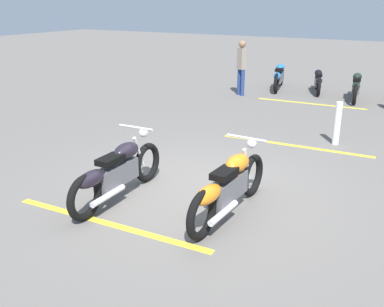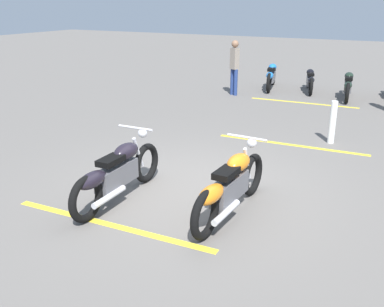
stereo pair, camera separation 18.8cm
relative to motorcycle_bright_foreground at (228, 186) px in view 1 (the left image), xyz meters
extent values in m
plane|color=#66605B|center=(0.65, 0.85, -0.46)|extent=(60.00, 60.00, 0.00)
torus|color=black|center=(0.84, -0.03, -0.13)|extent=(0.67, 0.14, 0.67)
torus|color=black|center=(-0.72, 0.03, -0.13)|extent=(0.67, 0.14, 0.67)
cube|color=#59595E|center=(0.01, 0.00, -0.04)|extent=(0.85, 0.25, 0.32)
ellipsoid|color=orange|center=(0.28, -0.01, 0.26)|extent=(0.53, 0.30, 0.24)
ellipsoid|color=orange|center=(-0.56, 0.03, 0.10)|extent=(0.57, 0.26, 0.22)
cube|color=black|center=(-0.12, 0.01, 0.24)|extent=(0.45, 0.26, 0.09)
cylinder|color=silver|center=(0.61, -0.02, 0.13)|extent=(0.27, 0.07, 0.56)
cylinder|color=silver|center=(0.56, -0.02, 0.56)|extent=(0.06, 0.62, 0.04)
sphere|color=silver|center=(0.76, -0.03, 0.42)|extent=(0.15, 0.15, 0.15)
cylinder|color=silver|center=(-0.40, -0.12, -0.20)|extent=(0.70, 0.12, 0.09)
torus|color=black|center=(0.50, 1.72, -0.13)|extent=(0.67, 0.13, 0.67)
torus|color=black|center=(-1.06, 1.69, -0.13)|extent=(0.67, 0.13, 0.67)
cube|color=#59595E|center=(-0.33, 1.70, -0.04)|extent=(0.84, 0.24, 0.32)
ellipsoid|color=black|center=(-0.06, 1.71, 0.26)|extent=(0.53, 0.29, 0.24)
ellipsoid|color=black|center=(-0.90, 1.69, 0.10)|extent=(0.57, 0.25, 0.22)
cube|color=black|center=(-0.46, 1.70, 0.24)|extent=(0.45, 0.25, 0.09)
cylinder|color=silver|center=(0.27, 1.72, 0.13)|extent=(0.27, 0.06, 0.56)
cylinder|color=silver|center=(0.22, 1.72, 0.56)|extent=(0.05, 0.62, 0.04)
sphere|color=silver|center=(0.42, 1.72, 0.42)|extent=(0.15, 0.15, 0.15)
cylinder|color=silver|center=(-0.73, 1.56, -0.20)|extent=(0.70, 0.11, 0.09)
torus|color=black|center=(9.63, -0.09, -0.15)|extent=(0.64, 0.19, 0.63)
torus|color=black|center=(8.17, -0.30, -0.15)|extent=(0.64, 0.19, 0.63)
cube|color=#59595E|center=(8.85, -0.20, -0.07)|extent=(0.82, 0.32, 0.30)
ellipsoid|color=black|center=(9.11, -0.17, 0.22)|extent=(0.53, 0.33, 0.23)
ellipsoid|color=black|center=(8.32, -0.28, 0.07)|extent=(0.56, 0.30, 0.21)
cube|color=black|center=(8.73, -0.22, 0.20)|extent=(0.44, 0.28, 0.09)
torus|color=black|center=(10.12, 1.30, -0.17)|extent=(0.58, 0.26, 0.58)
torus|color=black|center=(8.83, 0.91, -0.17)|extent=(0.58, 0.26, 0.58)
cube|color=#59595E|center=(9.43, 1.09, -0.10)|extent=(0.75, 0.39, 0.28)
ellipsoid|color=black|center=(9.66, 1.16, 0.16)|extent=(0.50, 0.36, 0.21)
ellipsoid|color=black|center=(8.96, 0.95, 0.02)|extent=(0.52, 0.34, 0.19)
cube|color=black|center=(9.32, 1.06, 0.14)|extent=(0.42, 0.31, 0.08)
torus|color=black|center=(10.14, 2.57, -0.13)|extent=(0.67, 0.24, 0.66)
torus|color=black|center=(8.63, 2.25, -0.13)|extent=(0.67, 0.24, 0.66)
cube|color=#59595E|center=(9.33, 2.40, -0.05)|extent=(0.86, 0.39, 0.32)
ellipsoid|color=blue|center=(9.59, 2.46, 0.25)|extent=(0.56, 0.38, 0.24)
ellipsoid|color=blue|center=(8.78, 2.28, 0.09)|extent=(0.59, 0.35, 0.22)
cube|color=black|center=(9.21, 2.38, 0.23)|extent=(0.47, 0.32, 0.09)
cylinder|color=navy|center=(7.84, 3.23, -0.05)|extent=(0.12, 0.12, 0.83)
cylinder|color=navy|center=(7.76, 3.08, -0.05)|extent=(0.12, 0.12, 0.83)
cube|color=gray|center=(7.80, 3.16, 0.70)|extent=(0.28, 0.30, 0.66)
sphere|color=#8C664C|center=(7.80, 3.16, 1.16)|extent=(0.23, 0.23, 0.23)
cylinder|color=white|center=(4.11, -0.63, 0.00)|extent=(0.14, 0.14, 0.92)
cube|color=yellow|center=(-1.01, 1.34, -0.46)|extent=(0.23, 3.20, 0.01)
cube|color=yellow|center=(3.58, 0.09, -0.46)|extent=(0.23, 3.20, 0.01)
cube|color=yellow|center=(7.69, 0.85, -0.46)|extent=(0.23, 3.20, 0.01)
camera|label=1|loc=(-5.09, -2.28, 2.46)|focal=40.60mm
camera|label=2|loc=(-5.18, -2.11, 2.46)|focal=40.60mm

